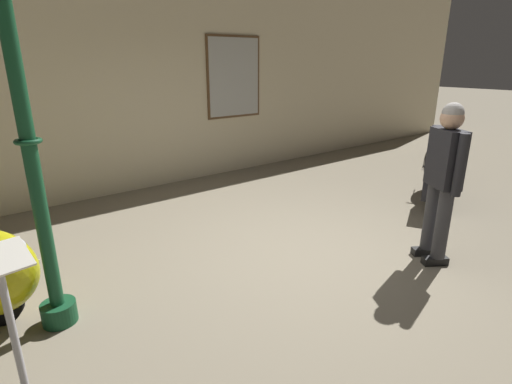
% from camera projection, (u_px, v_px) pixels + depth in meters
% --- Properties ---
extents(ground_plane, '(60.00, 60.00, 0.00)m').
position_uv_depth(ground_plane, '(308.00, 258.00, 4.45)').
color(ground_plane, gray).
extents(showroom_back_wall, '(18.00, 0.63, 4.00)m').
position_uv_depth(showroom_back_wall, '(147.00, 67.00, 6.46)').
color(showroom_back_wall, beige).
rests_on(showroom_back_wall, ground).
extents(scooter_1, '(1.68, 1.18, 1.01)m').
position_uv_depth(scooter_1, '(440.00, 169.00, 6.29)').
color(scooter_1, black).
rests_on(scooter_1, ground).
extents(lamppost, '(0.32, 0.32, 2.96)m').
position_uv_depth(lamppost, '(22.00, 109.00, 2.81)').
color(lamppost, '#144728').
rests_on(lamppost, ground).
extents(visitor_0, '(0.41, 0.51, 1.71)m').
position_uv_depth(visitor_0, '(444.00, 173.00, 4.11)').
color(visitor_0, black).
rests_on(visitor_0, ground).
extents(info_stanchion, '(0.35, 0.28, 1.12)m').
position_uv_depth(info_stanchion, '(17.00, 349.00, 2.37)').
color(info_stanchion, '#333338').
rests_on(info_stanchion, ground).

